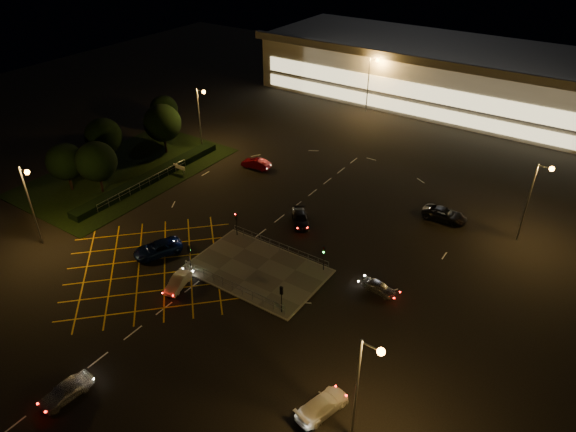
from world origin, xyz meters
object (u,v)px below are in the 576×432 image
Objects in this scene: signal_se at (281,294)px; car_far_dkgrey at (300,219)px; signal_ne at (324,253)px; signal_nw at (236,219)px; signal_sw at (189,253)px; car_right_silver at (379,287)px; car_queue_white at (178,282)px; car_approach_white at (322,405)px; car_near_silver at (66,390)px; car_left_blue at (158,249)px; car_circ_red at (256,163)px; car_east_grey at (445,214)px.

signal_se is 16.31m from car_far_dkgrey.
signal_nw is at bearing 180.00° from signal_ne.
signal_ne is 0.69× the size of car_far_dkgrey.
signal_sw reaches higher than car_right_silver.
car_approach_white is (20.17, -4.66, 0.07)m from car_queue_white.
car_near_silver is at bearing -108.88° from signal_ne.
signal_sw is 5.38m from car_left_blue.
signal_sw is at bearing -147.82° from car_far_dkgrey.
signal_se is 0.82× the size of car_queue_white.
car_circ_red is at bearing -30.79° from car_approach_white.
car_east_grey is (0.83, 17.19, 0.16)m from car_right_silver.
car_east_grey is (28.23, 1.74, 0.03)m from car_circ_red.
signal_nw is 0.57× the size of car_east_grey.
car_approach_white is (17.90, 10.42, -0.05)m from car_near_silver.
car_left_blue is at bearing -0.36° from signal_se.
car_east_grey is at bearing -127.28° from signal_sw.
car_left_blue reaches higher than car_queue_white.
car_circ_red is at bearing -69.30° from signal_sw.
signal_se is at bearing -180.00° from signal_sw.
car_circ_red is at bearing 143.22° from signal_ne.
car_circ_red is at bearing 106.88° from car_far_dkgrey.
signal_ne is (0.00, 7.99, 0.00)m from signal_se.
signal_ne is 27.41m from car_near_silver.
signal_se is at bearing 162.81° from car_east_grey.
signal_se is 0.69× the size of car_far_dkgrey.
car_right_silver is at bearing 0.58° from signal_nw.
car_east_grey is at bearing -2.86° from car_far_dkgrey.
car_right_silver is 17.21m from car_east_grey.
signal_sw is at bearing 0.00° from signal_se.
signal_nw is 26.02m from car_east_grey.
car_circ_red reaches higher than car_approach_white.
signal_nw is 0.69× the size of car_far_dkgrey.
car_east_grey reaches higher than car_right_silver.
car_queue_white is 20.71m from car_approach_white.
car_far_dkgrey is (-7.21, 6.55, -1.70)m from signal_ne.
signal_se is 1.00× the size of signal_nw.
signal_sw is 0.69× the size of car_far_dkgrey.
signal_sw is 31.92m from car_east_grey.
car_approach_white reaches higher than car_far_dkgrey.
car_queue_white is at bearing -0.58° from car_left_blue.
car_far_dkgrey is 18.11m from car_east_grey.
signal_nw reaches higher than car_left_blue.
car_right_silver is 31.46m from car_circ_red.
signal_nw is 12.00m from signal_ne.
signal_nw is at bearing -21.04° from car_approach_white.
signal_sw is 0.82× the size of car_queue_white.
signal_se and signal_ne have the same top height.
car_approach_white is at bearing -164.90° from car_right_silver.
car_queue_white is at bearing -135.85° from signal_ne.
car_east_grey is at bearing 41.99° from signal_nw.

